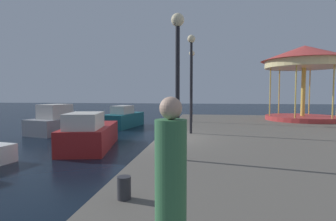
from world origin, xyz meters
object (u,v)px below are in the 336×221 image
at_px(motorboat_red, 90,134).
at_px(carousel, 304,65).
at_px(lamp_post_mid_promenade, 191,67).
at_px(person_mid_promenade, 171,187).
at_px(motorboat_teal, 124,119).
at_px(bollard_north, 124,188).
at_px(motorboat_grey, 59,122).
at_px(lamp_post_near_edge, 178,60).
at_px(lamp_post_far_end, 192,74).

distance_m(motorboat_red, carousel, 14.81).
distance_m(lamp_post_mid_promenade, person_mid_promenade, 9.84).
height_order(motorboat_teal, bollard_north, motorboat_teal).
relative_size(motorboat_red, lamp_post_mid_promenade, 1.10).
xyz_separation_m(motorboat_grey, bollard_north, (8.32, -12.25, 0.28)).
bearing_deg(motorboat_grey, lamp_post_near_edge, -46.22).
bearing_deg(bollard_north, lamp_post_mid_promenade, 84.65).
bearing_deg(motorboat_teal, carousel, -3.60).
distance_m(motorboat_teal, lamp_post_near_edge, 14.51).
bearing_deg(motorboat_red, lamp_post_far_end, 48.78).
distance_m(lamp_post_near_edge, lamp_post_mid_promenade, 5.03).
bearing_deg(motorboat_grey, lamp_post_far_end, 4.44).
height_order(lamp_post_mid_promenade, person_mid_promenade, lamp_post_mid_promenade).
height_order(motorboat_red, lamp_post_far_end, lamp_post_far_end).
distance_m(motorboat_red, person_mid_promenade, 10.69).
bearing_deg(motorboat_grey, motorboat_red, -47.28).
relative_size(motorboat_teal, lamp_post_mid_promenade, 0.99).
bearing_deg(motorboat_teal, lamp_post_near_edge, -66.75).
xyz_separation_m(lamp_post_far_end, bollard_north, (-0.52, -12.94, -2.91)).
height_order(motorboat_grey, lamp_post_far_end, lamp_post_far_end).
xyz_separation_m(motorboat_teal, lamp_post_near_edge, (5.61, -13.07, 2.90)).
distance_m(motorboat_grey, motorboat_teal, 5.00).
height_order(carousel, person_mid_promenade, carousel).
bearing_deg(motorboat_red, motorboat_teal, 96.10).
bearing_deg(person_mid_promenade, lamp_post_mid_promenade, 91.75).
height_order(motorboat_grey, carousel, carousel).
distance_m(motorboat_grey, bollard_north, 14.81).
relative_size(motorboat_grey, person_mid_promenade, 2.51).
relative_size(motorboat_red, person_mid_promenade, 2.73).
height_order(motorboat_red, lamp_post_mid_promenade, lamp_post_mid_promenade).
height_order(carousel, bollard_north, carousel).
relative_size(motorboat_grey, motorboat_teal, 1.02).
relative_size(motorboat_teal, lamp_post_far_end, 0.97).
distance_m(lamp_post_far_end, bollard_north, 13.27).
distance_m(motorboat_teal, lamp_post_mid_promenade, 10.38).
xyz_separation_m(carousel, lamp_post_mid_promenade, (-7.34, -7.23, -0.75)).
distance_m(motorboat_grey, lamp_post_near_edge, 13.25).
bearing_deg(carousel, motorboat_red, -148.43).
relative_size(motorboat_red, lamp_post_far_end, 1.07).
height_order(motorboat_teal, motorboat_red, motorboat_red).
bearing_deg(motorboat_red, lamp_post_mid_promenade, 2.96).
distance_m(carousel, lamp_post_near_edge, 14.37).
xyz_separation_m(motorboat_grey, lamp_post_far_end, (8.84, 0.69, 3.19)).
bearing_deg(lamp_post_far_end, motorboat_grey, -175.56).
bearing_deg(motorboat_grey, carousel, 10.02).
xyz_separation_m(motorboat_grey, motorboat_red, (4.23, -4.58, -0.03)).
xyz_separation_m(motorboat_grey, lamp_post_near_edge, (8.96, -9.35, 2.84)).
xyz_separation_m(lamp_post_mid_promenade, person_mid_promenade, (0.29, -9.58, -2.21)).
bearing_deg(lamp_post_near_edge, person_mid_promenade, -84.99).
relative_size(motorboat_grey, lamp_post_near_edge, 1.13).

